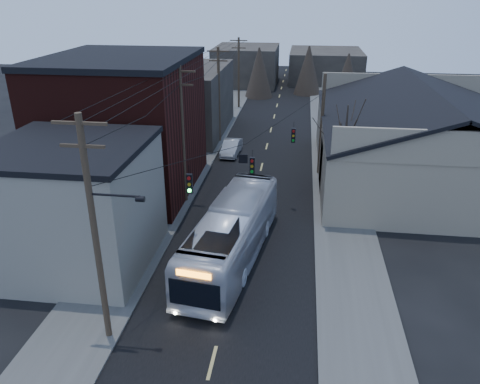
# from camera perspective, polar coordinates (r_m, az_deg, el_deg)

# --- Properties ---
(road_surface) EXTENTS (9.00, 110.00, 0.02)m
(road_surface) POSITION_cam_1_polar(r_m,az_deg,el_deg) (45.68, 3.09, 4.82)
(road_surface) COLOR black
(road_surface) RESTS_ON ground
(sidewalk_left) EXTENTS (4.00, 110.00, 0.12)m
(sidewalk_left) POSITION_cam_1_polar(r_m,az_deg,el_deg) (46.57, -4.94, 5.20)
(sidewalk_left) COLOR #474744
(sidewalk_left) RESTS_ON ground
(sidewalk_right) EXTENTS (4.00, 110.00, 0.12)m
(sidewalk_right) POSITION_cam_1_polar(r_m,az_deg,el_deg) (45.67, 11.26, 4.45)
(sidewalk_right) COLOR #474744
(sidewalk_right) RESTS_ON ground
(building_clapboard) EXTENTS (8.00, 8.00, 7.00)m
(building_clapboard) POSITION_cam_1_polar(r_m,az_deg,el_deg) (27.65, -19.46, -1.79)
(building_clapboard) COLOR slate
(building_clapboard) RESTS_ON ground
(building_brick) EXTENTS (10.00, 12.00, 10.00)m
(building_brick) POSITION_cam_1_polar(r_m,az_deg,el_deg) (36.96, -13.85, 7.69)
(building_brick) COLOR black
(building_brick) RESTS_ON ground
(building_left_far) EXTENTS (9.00, 14.00, 7.00)m
(building_left_far) POSITION_cam_1_polar(r_m,az_deg,el_deg) (51.96, -6.97, 11.00)
(building_left_far) COLOR #2D2724
(building_left_far) RESTS_ON ground
(warehouse) EXTENTS (16.16, 20.60, 7.73)m
(warehouse) POSITION_cam_1_polar(r_m,az_deg,el_deg) (41.16, 20.99, 5.05)
(warehouse) COLOR gray
(warehouse) RESTS_ON ground
(building_far_left) EXTENTS (10.00, 12.00, 6.00)m
(building_far_left) POSITION_cam_1_polar(r_m,az_deg,el_deg) (79.53, 0.79, 15.19)
(building_far_left) COLOR #2D2724
(building_far_left) RESTS_ON ground
(building_far_right) EXTENTS (12.00, 14.00, 5.00)m
(building_far_right) POSITION_cam_1_polar(r_m,az_deg,el_deg) (84.10, 10.35, 14.94)
(building_far_right) COLOR #2D2724
(building_far_right) RESTS_ON ground
(bare_tree) EXTENTS (0.40, 0.40, 7.20)m
(bare_tree) POSITION_cam_1_polar(r_m,az_deg,el_deg) (35.10, 12.53, 4.57)
(bare_tree) COLOR black
(bare_tree) RESTS_ON ground
(utility_lines) EXTENTS (11.24, 45.28, 10.50)m
(utility_lines) POSITION_cam_1_polar(r_m,az_deg,el_deg) (39.04, -2.08, 9.13)
(utility_lines) COLOR #382B1E
(utility_lines) RESTS_ON ground
(bus) EXTENTS (4.58, 12.66, 3.45)m
(bus) POSITION_cam_1_polar(r_m,az_deg,el_deg) (27.05, -1.02, -5.12)
(bus) COLOR silver
(bus) RESTS_ON ground
(parked_car) EXTENTS (1.67, 4.29, 1.39)m
(parked_car) POSITION_cam_1_polar(r_m,az_deg,el_deg) (44.91, -1.06, 5.44)
(parked_car) COLOR #9A9CA1
(parked_car) RESTS_ON ground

